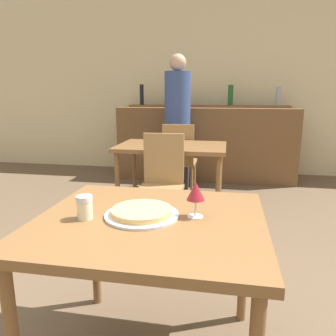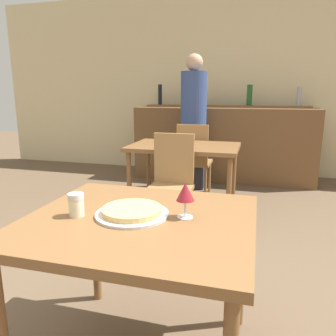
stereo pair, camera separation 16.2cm
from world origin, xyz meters
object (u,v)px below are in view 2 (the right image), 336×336
object	(u,v)px
person_standing	(193,117)
wine_glass	(185,193)
chair_far_side_front	(171,178)
chair_far_side_back	(194,156)
cheese_shaker	(76,205)
pizza_tray	(132,212)

from	to	relation	value
person_standing	wine_glass	distance (m)	3.00
chair_far_side_front	chair_far_side_back	distance (m)	1.08
chair_far_side_back	wine_glass	size ratio (longest dim) A/B	5.74
wine_glass	cheese_shaker	bearing A→B (deg)	-166.97
person_standing	wine_glass	bearing A→B (deg)	-79.68
chair_far_side_front	wine_glass	world-z (taller)	chair_far_side_front
chair_far_side_back	pizza_tray	world-z (taller)	chair_far_side_back
chair_far_side_front	pizza_tray	world-z (taller)	chair_far_side_front
chair_far_side_front	cheese_shaker	bearing A→B (deg)	-90.57
cheese_shaker	chair_far_side_back	bearing A→B (deg)	89.66
chair_far_side_front	person_standing	distance (m)	1.53
chair_far_side_back	cheese_shaker	distance (m)	2.69
pizza_tray	cheese_shaker	bearing A→B (deg)	-162.99
pizza_tray	wine_glass	distance (m)	0.26
chair_far_side_back	wine_glass	world-z (taller)	chair_far_side_back
pizza_tray	wine_glass	xyz separation A→B (m)	(0.23, 0.04, 0.10)
chair_far_side_front	person_standing	world-z (taller)	person_standing
person_standing	wine_glass	size ratio (longest dim) A/B	11.09
chair_far_side_back	person_standing	xyz separation A→B (m)	(-0.08, 0.38, 0.45)
cheese_shaker	wine_glass	distance (m)	0.49
pizza_tray	person_standing	distance (m)	3.01
chair_far_side_back	pizza_tray	distance (m)	2.63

